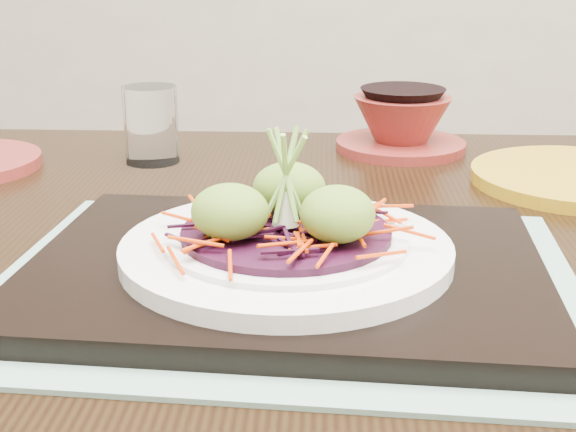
# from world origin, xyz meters

# --- Properties ---
(dining_table) EXTENTS (1.22, 0.82, 0.75)m
(dining_table) POSITION_xyz_m (-0.06, 0.06, 0.65)
(dining_table) COLOR black
(dining_table) RESTS_ON ground
(placemat) EXTENTS (0.43, 0.35, 0.00)m
(placemat) POSITION_xyz_m (-0.06, -0.03, 0.75)
(placemat) COLOR #7DA291
(placemat) RESTS_ON dining_table
(serving_tray) EXTENTS (0.38, 0.29, 0.02)m
(serving_tray) POSITION_xyz_m (-0.06, -0.03, 0.76)
(serving_tray) COLOR black
(serving_tray) RESTS_ON placemat
(white_plate) EXTENTS (0.24, 0.24, 0.02)m
(white_plate) POSITION_xyz_m (-0.06, -0.03, 0.78)
(white_plate) COLOR white
(white_plate) RESTS_ON serving_tray
(cabbage_bed) EXTENTS (0.15, 0.15, 0.01)m
(cabbage_bed) POSITION_xyz_m (-0.06, -0.03, 0.79)
(cabbage_bed) COLOR black
(cabbage_bed) RESTS_ON white_plate
(carrot_julienne) EXTENTS (0.18, 0.18, 0.01)m
(carrot_julienne) POSITION_xyz_m (-0.06, -0.03, 0.80)
(carrot_julienne) COLOR red
(carrot_julienne) RESTS_ON cabbage_bed
(guacamole_scoops) EXTENTS (0.13, 0.11, 0.04)m
(guacamole_scoops) POSITION_xyz_m (-0.06, -0.03, 0.81)
(guacamole_scoops) COLOR olive
(guacamole_scoops) RESTS_ON cabbage_bed
(scallion_garnish) EXTENTS (0.05, 0.05, 0.08)m
(scallion_garnish) POSITION_xyz_m (-0.06, -0.03, 0.83)
(scallion_garnish) COLOR #7BAD45
(scallion_garnish) RESTS_ON cabbage_bed
(water_glass) EXTENTS (0.07, 0.07, 0.09)m
(water_glass) POSITION_xyz_m (-0.24, 0.30, 0.79)
(water_glass) COLOR white
(water_glass) RESTS_ON dining_table
(terracotta_bowl_set) EXTENTS (0.17, 0.17, 0.06)m
(terracotta_bowl_set) POSITION_xyz_m (0.05, 0.37, 0.78)
(terracotta_bowl_set) COLOR maroon
(terracotta_bowl_set) RESTS_ON dining_table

